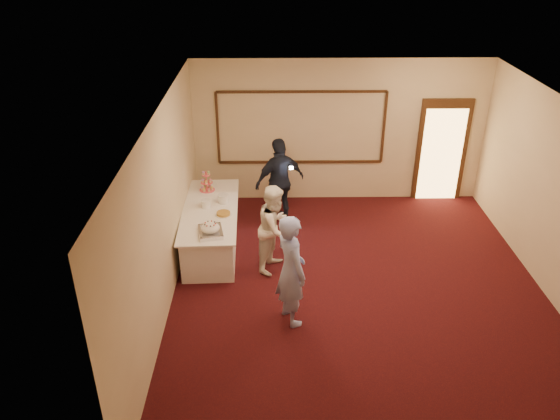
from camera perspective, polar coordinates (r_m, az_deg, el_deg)
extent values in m
plane|color=black|center=(9.01, 8.26, -8.62)|extent=(7.00, 7.00, 0.00)
cube|color=beige|center=(11.39, 6.25, 8.12)|extent=(6.00, 0.04, 3.00)
cube|color=beige|center=(5.45, 14.86, -17.68)|extent=(6.00, 0.04, 3.00)
cube|color=beige|center=(8.26, -12.03, -0.31)|extent=(0.04, 7.00, 3.00)
cube|color=white|center=(7.64, 9.79, 9.83)|extent=(6.00, 7.00, 0.04)
cube|color=#321B0F|center=(11.53, 2.13, 5.05)|extent=(3.40, 0.04, 0.05)
cube|color=#321B0F|center=(11.04, 2.27, 12.25)|extent=(3.40, 0.04, 0.05)
cube|color=#321B0F|center=(11.30, -6.54, 8.48)|extent=(0.05, 0.04, 1.50)
cube|color=#321B0F|center=(11.47, 10.80, 8.47)|extent=(0.05, 0.04, 1.50)
cube|color=#321B0F|center=(11.95, 16.52, 6.01)|extent=(1.05, 0.06, 2.20)
cube|color=#FFBF66|center=(11.95, 16.49, 5.52)|extent=(0.85, 0.02, 2.00)
cube|color=white|center=(10.03, -7.19, -1.93)|extent=(0.95, 2.42, 0.74)
cube|color=white|center=(9.84, -7.32, 0.02)|extent=(1.06, 2.55, 0.03)
cube|color=silver|center=(9.05, -7.25, -2.37)|extent=(0.45, 0.54, 0.04)
ellipsoid|color=white|center=(9.00, -7.29, -1.87)|extent=(0.31, 0.31, 0.14)
cube|color=silver|center=(9.15, -6.53, -1.79)|extent=(0.22, 0.28, 0.01)
cylinder|color=#EF5564|center=(10.46, -7.68, 3.03)|extent=(0.02, 0.02, 0.39)
cylinder|color=#EF5564|center=(10.54, -7.62, 2.10)|extent=(0.29, 0.29, 0.01)
cylinder|color=#EF5564|center=(10.47, -7.67, 2.87)|extent=(0.23, 0.23, 0.01)
cylinder|color=#EF5564|center=(10.41, -7.72, 3.65)|extent=(0.16, 0.16, 0.01)
cylinder|color=white|center=(9.87, -7.74, 0.63)|extent=(0.17, 0.17, 0.14)
cylinder|color=white|center=(9.84, -7.77, 1.01)|extent=(0.18, 0.18, 0.01)
cylinder|color=white|center=(10.00, -5.95, 1.17)|extent=(0.19, 0.19, 0.16)
cylinder|color=white|center=(9.96, -5.97, 1.59)|extent=(0.20, 0.20, 0.01)
cylinder|color=white|center=(9.60, -5.93, -0.51)|extent=(0.28, 0.28, 0.01)
cylinder|color=brown|center=(9.59, -5.94, -0.36)|extent=(0.24, 0.24, 0.04)
imported|color=#A1B4F9|center=(7.89, 1.16, -6.30)|extent=(0.65, 0.76, 1.76)
imported|color=white|center=(9.15, -0.51, -1.90)|extent=(0.84, 0.92, 1.54)
imported|color=black|center=(10.57, -0.01, 3.02)|extent=(1.11, 0.83, 1.75)
cube|color=white|center=(10.19, 1.18, 4.42)|extent=(0.07, 0.04, 0.05)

